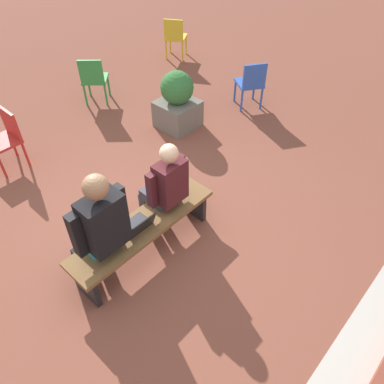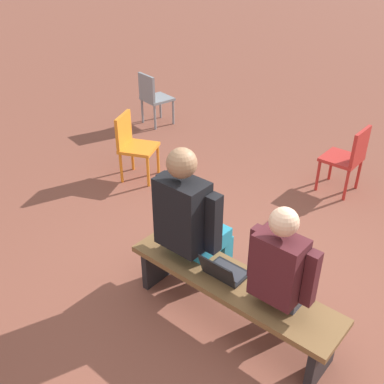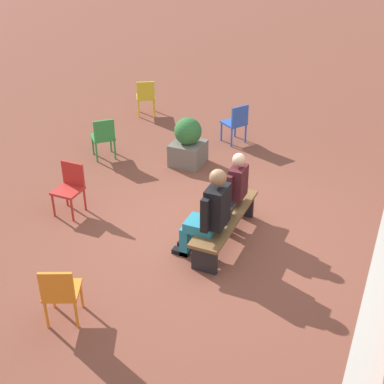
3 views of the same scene
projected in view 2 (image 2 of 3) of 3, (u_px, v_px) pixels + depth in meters
ground_plane at (248, 308)px, 3.84m from camera, size 60.00×60.00×0.00m
bench at (231, 289)px, 3.54m from camera, size 1.80×0.44×0.45m
person_student at (284, 273)px, 3.18m from camera, size 0.51×0.65×1.29m
person_adult at (192, 221)px, 3.64m from camera, size 0.60×0.76×1.44m
laptop at (223, 271)px, 3.50m from camera, size 0.32×0.29×0.21m
plastic_chair_mid_courtyard at (133, 143)px, 5.60m from camera, size 0.56×0.56×0.84m
plastic_chair_near_bench_left at (349, 156)px, 5.28m from camera, size 0.42×0.42×0.84m
plastic_chair_far_left at (153, 96)px, 7.11m from camera, size 0.49×0.49×0.84m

